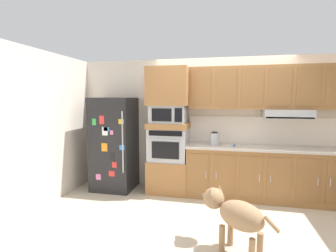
% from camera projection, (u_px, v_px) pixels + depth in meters
% --- Properties ---
extents(ground_plane, '(9.60, 9.60, 0.00)m').
position_uv_depth(ground_plane, '(218.00, 213.00, 3.84)').
color(ground_plane, beige).
extents(back_kitchen_wall, '(6.20, 0.12, 2.50)m').
position_uv_depth(back_kitchen_wall, '(221.00, 125.00, 4.79)').
color(back_kitchen_wall, silver).
rests_on(back_kitchen_wall, ground).
extents(side_panel_left, '(0.12, 7.10, 2.50)m').
position_uv_depth(side_panel_left, '(54.00, 127.00, 4.32)').
color(side_panel_left, silver).
rests_on(side_panel_left, ground).
extents(refrigerator, '(0.76, 0.73, 1.76)m').
position_uv_depth(refrigerator, '(114.00, 144.00, 4.84)').
color(refrigerator, black).
rests_on(refrigerator, ground).
extents(oven_base_cabinet, '(0.74, 0.62, 0.60)m').
position_uv_depth(oven_base_cabinet, '(169.00, 175.00, 4.74)').
color(oven_base_cabinet, '#996638').
rests_on(oven_base_cabinet, ground).
extents(built_in_oven, '(0.70, 0.62, 0.60)m').
position_uv_depth(built_in_oven, '(169.00, 144.00, 4.68)').
color(built_in_oven, '#A8AAAF').
rests_on(built_in_oven, oven_base_cabinet).
extents(appliance_mid_shelf, '(0.74, 0.62, 0.10)m').
position_uv_depth(appliance_mid_shelf, '(169.00, 125.00, 4.64)').
color(appliance_mid_shelf, '#996638').
rests_on(appliance_mid_shelf, built_in_oven).
extents(microwave, '(0.64, 0.54, 0.32)m').
position_uv_depth(microwave, '(169.00, 114.00, 4.62)').
color(microwave, '#A8AAAF').
rests_on(microwave, appliance_mid_shelf).
extents(appliance_upper_cabinet, '(0.74, 0.62, 0.68)m').
position_uv_depth(appliance_upper_cabinet, '(169.00, 87.00, 4.57)').
color(appliance_upper_cabinet, '#996638').
rests_on(appliance_upper_cabinet, microwave).
extents(lower_cabinet_run, '(3.02, 0.63, 0.88)m').
position_uv_depth(lower_cabinet_run, '(275.00, 175.00, 4.32)').
color(lower_cabinet_run, '#996638').
rests_on(lower_cabinet_run, ground).
extents(countertop_slab, '(3.06, 0.64, 0.04)m').
position_uv_depth(countertop_slab, '(277.00, 148.00, 4.27)').
color(countertop_slab, '#BCB2A3').
rests_on(countertop_slab, lower_cabinet_run).
extents(backsplash_panel, '(3.06, 0.02, 0.50)m').
position_uv_depth(backsplash_panel, '(274.00, 131.00, 4.53)').
color(backsplash_panel, white).
rests_on(backsplash_panel, countertop_slab).
extents(upper_cabinet_with_hood, '(3.02, 0.48, 0.88)m').
position_uv_depth(upper_cabinet_with_hood, '(278.00, 89.00, 4.28)').
color(upper_cabinet_with_hood, '#996638').
rests_on(upper_cabinet_with_hood, backsplash_panel).
extents(screwdriver, '(0.15, 0.13, 0.03)m').
position_uv_depth(screwdriver, '(235.00, 146.00, 4.34)').
color(screwdriver, blue).
rests_on(screwdriver, countertop_slab).
extents(electric_kettle, '(0.17, 0.17, 0.24)m').
position_uv_depth(electric_kettle, '(214.00, 139.00, 4.44)').
color(electric_kettle, '#A8AAAF').
rests_on(electric_kettle, countertop_slab).
extents(dog, '(0.87, 0.64, 0.69)m').
position_uv_depth(dog, '(234.00, 213.00, 2.82)').
color(dog, '#997551').
rests_on(dog, ground).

